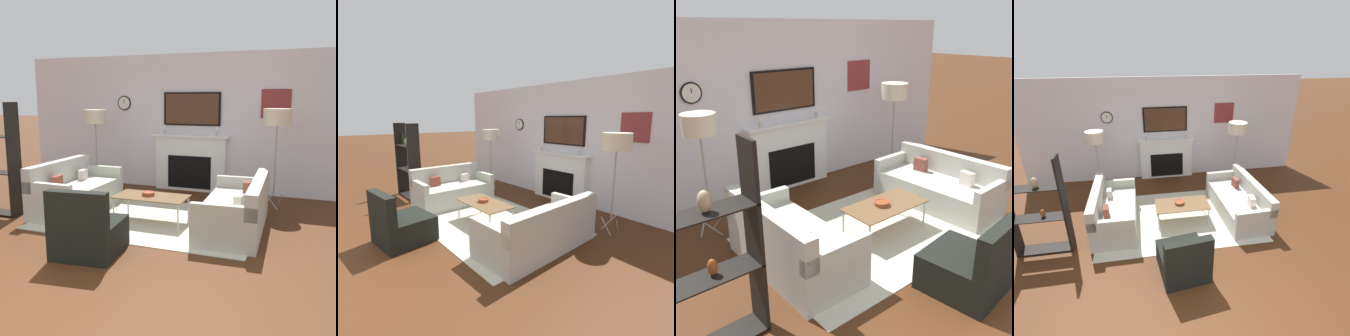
# 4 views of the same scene
# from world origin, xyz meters

# --- Properties ---
(fireplace_wall) EXTENTS (7.44, 0.28, 2.70)m
(fireplace_wall) POSITION_xyz_m (0.00, 5.03, 1.23)
(fireplace_wall) COLOR silver
(fireplace_wall) RESTS_ON ground_plane
(area_rug) EXTENTS (3.28, 2.14, 0.01)m
(area_rug) POSITION_xyz_m (0.00, 2.86, 0.01)
(area_rug) COLOR beige
(area_rug) RESTS_ON ground_plane
(couch_left) EXTENTS (0.82, 1.66, 0.83)m
(couch_left) POSITION_xyz_m (-1.34, 2.86, 0.30)
(couch_left) COLOR #B2B2A7
(couch_left) RESTS_ON ground_plane
(couch_right) EXTENTS (0.90, 1.89, 0.74)m
(couch_right) POSITION_xyz_m (1.34, 2.86, 0.27)
(couch_right) COLOR #B2B2A7
(couch_right) RESTS_ON ground_plane
(armchair) EXTENTS (0.81, 0.85, 0.84)m
(armchair) POSITION_xyz_m (-0.16, 1.35, 0.27)
(armchair) COLOR black
(armchair) RESTS_ON ground_plane
(coffee_table) EXTENTS (1.10, 0.57, 0.40)m
(coffee_table) POSITION_xyz_m (0.06, 2.76, 0.38)
(coffee_table) COLOR brown
(coffee_table) RESTS_ON ground_plane
(decorative_bowl) EXTENTS (0.20, 0.20, 0.06)m
(decorative_bowl) POSITION_xyz_m (0.01, 2.77, 0.43)
(decorative_bowl) COLOR brown
(decorative_bowl) RESTS_ON coffee_table
(floor_lamp_left) EXTENTS (0.41, 0.41, 1.62)m
(floor_lamp_left) POSITION_xyz_m (-1.71, 4.20, 1.47)
(floor_lamp_left) COLOR #9E998E
(floor_lamp_left) RESTS_ON ground_plane
(floor_lamp_right) EXTENTS (0.46, 0.46, 1.68)m
(floor_lamp_right) POSITION_xyz_m (1.71, 4.20, 1.52)
(floor_lamp_right) COLOR #9E998E
(floor_lamp_right) RESTS_ON ground_plane
(shelf_unit) EXTENTS (0.93, 0.28, 1.79)m
(shelf_unit) POSITION_xyz_m (-2.48, 2.29, 0.86)
(shelf_unit) COLOR black
(shelf_unit) RESTS_ON ground_plane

